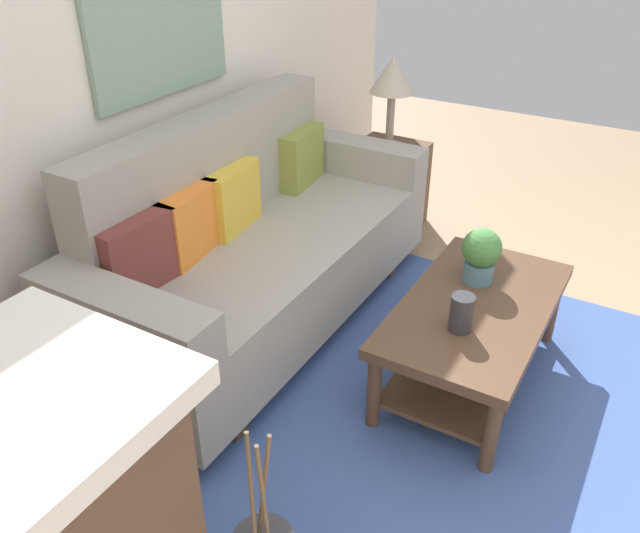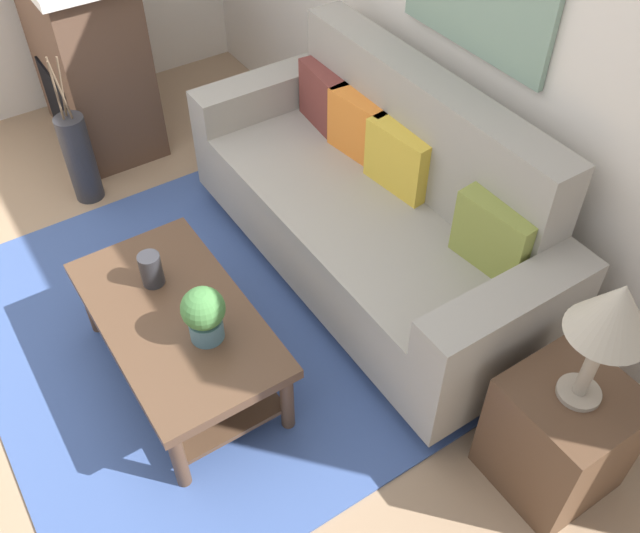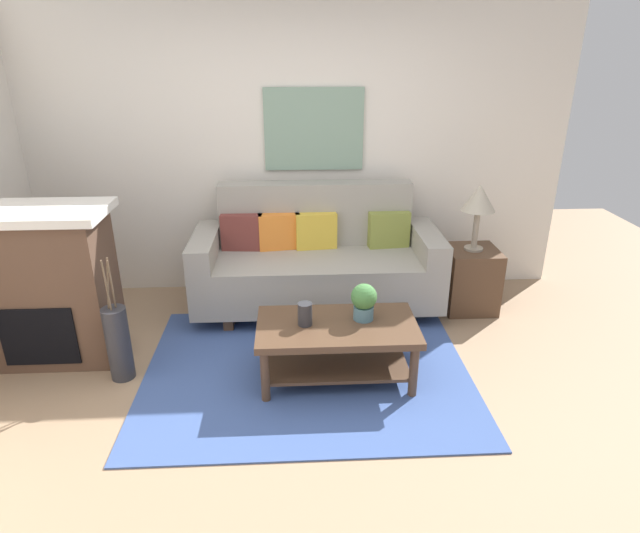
# 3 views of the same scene
# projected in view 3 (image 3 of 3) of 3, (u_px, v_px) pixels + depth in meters

# --- Properties ---
(ground_plane) EXTENTS (8.86, 8.86, 0.00)m
(ground_plane) POSITION_uv_depth(u_px,v_px,m) (309.00, 414.00, 3.40)
(ground_plane) COLOR #9E7F60
(wall_back) EXTENTS (4.86, 0.10, 2.70)m
(wall_back) POSITION_uv_depth(u_px,v_px,m) (300.00, 146.00, 4.79)
(wall_back) COLOR silver
(wall_back) RESTS_ON ground_plane
(area_rug) EXTENTS (2.32, 1.84, 0.01)m
(area_rug) POSITION_uv_depth(u_px,v_px,m) (307.00, 370.00, 3.86)
(area_rug) COLOR #3D5693
(area_rug) RESTS_ON ground_plane
(couch) EXTENTS (2.10, 0.84, 1.08)m
(couch) POSITION_uv_depth(u_px,v_px,m) (317.00, 262.00, 4.65)
(couch) COLOR gray
(couch) RESTS_ON ground_plane
(throw_pillow_maroon) EXTENTS (0.37, 0.15, 0.32)m
(throw_pillow_maroon) POSITION_uv_depth(u_px,v_px,m) (242.00, 232.00, 4.64)
(throw_pillow_maroon) COLOR brown
(throw_pillow_maroon) RESTS_ON couch
(throw_pillow_orange) EXTENTS (0.37, 0.17, 0.32)m
(throw_pillow_orange) POSITION_uv_depth(u_px,v_px,m) (279.00, 231.00, 4.66)
(throw_pillow_orange) COLOR orange
(throw_pillow_orange) RESTS_ON couch
(throw_pillow_mustard) EXTENTS (0.37, 0.16, 0.32)m
(throw_pillow_mustard) POSITION_uv_depth(u_px,v_px,m) (316.00, 231.00, 4.67)
(throw_pillow_mustard) COLOR gold
(throw_pillow_mustard) RESTS_ON couch
(throw_pillow_olive) EXTENTS (0.37, 0.16, 0.32)m
(throw_pillow_olive) POSITION_uv_depth(u_px,v_px,m) (389.00, 229.00, 4.71)
(throw_pillow_olive) COLOR olive
(throw_pillow_olive) RESTS_ON couch
(coffee_table) EXTENTS (1.10, 0.60, 0.43)m
(coffee_table) POSITION_uv_depth(u_px,v_px,m) (337.00, 338.00, 3.67)
(coffee_table) COLOR #513826
(coffee_table) RESTS_ON ground_plane
(tabletop_vase) EXTENTS (0.10, 0.10, 0.16)m
(tabletop_vase) POSITION_uv_depth(u_px,v_px,m) (305.00, 314.00, 3.59)
(tabletop_vase) COLOR #2D2D33
(tabletop_vase) RESTS_ON coffee_table
(potted_plant_tabletop) EXTENTS (0.18, 0.18, 0.26)m
(potted_plant_tabletop) POSITION_uv_depth(u_px,v_px,m) (364.00, 301.00, 3.64)
(potted_plant_tabletop) COLOR slate
(potted_plant_tabletop) RESTS_ON coffee_table
(side_table) EXTENTS (0.44, 0.44, 0.56)m
(side_table) POSITION_uv_depth(u_px,v_px,m) (470.00, 279.00, 4.69)
(side_table) COLOR #513826
(side_table) RESTS_ON ground_plane
(table_lamp) EXTENTS (0.28, 0.28, 0.57)m
(table_lamp) POSITION_uv_depth(u_px,v_px,m) (479.00, 201.00, 4.41)
(table_lamp) COLOR gray
(table_lamp) RESTS_ON side_table
(fireplace) EXTENTS (1.02, 0.58, 1.16)m
(fireplace) POSITION_uv_depth(u_px,v_px,m) (46.00, 285.00, 3.84)
(fireplace) COLOR brown
(fireplace) RESTS_ON ground_plane
(floor_vase) EXTENTS (0.17, 0.17, 0.54)m
(floor_vase) POSITION_uv_depth(u_px,v_px,m) (119.00, 344.00, 3.69)
(floor_vase) COLOR #2D2D33
(floor_vase) RESTS_ON ground_plane
(floor_vase_branch_a) EXTENTS (0.02, 0.05, 0.36)m
(floor_vase_branch_a) POSITION_uv_depth(u_px,v_px,m) (112.00, 284.00, 3.52)
(floor_vase_branch_a) COLOR brown
(floor_vase_branch_a) RESTS_ON floor_vase
(floor_vase_branch_b) EXTENTS (0.05, 0.04, 0.36)m
(floor_vase_branch_b) POSITION_uv_depth(u_px,v_px,m) (108.00, 283.00, 3.53)
(floor_vase_branch_b) COLOR brown
(floor_vase_branch_b) RESTS_ON floor_vase
(floor_vase_branch_c) EXTENTS (0.03, 0.02, 0.36)m
(floor_vase_branch_c) POSITION_uv_depth(u_px,v_px,m) (106.00, 286.00, 3.50)
(floor_vase_branch_c) COLOR brown
(floor_vase_branch_c) RESTS_ON floor_vase
(framed_painting) EXTENTS (0.87, 0.03, 0.71)m
(framed_painting) POSITION_uv_depth(u_px,v_px,m) (314.00, 129.00, 4.67)
(framed_painting) COLOR gray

